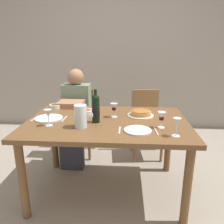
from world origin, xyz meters
TOP-DOWN VIEW (x-y plane):
  - ground_plane at (0.00, 0.00)m, footprint 8.00×8.00m
  - back_wall at (0.00, 1.98)m, footprint 8.00×0.10m
  - dining_table at (0.00, 0.00)m, footprint 1.50×1.00m
  - wine_bottle at (-0.10, -0.05)m, footprint 0.07×0.07m
  - water_pitcher at (-0.21, -0.19)m, footprint 0.16×0.11m
  - baked_tart at (0.32, 0.17)m, footprint 0.26×0.26m
  - salad_bowl at (-0.24, 0.19)m, footprint 0.16×0.16m
  - olive_bowl at (-0.61, 0.38)m, footprint 0.13×0.13m
  - wine_glass_left_diner at (0.48, -0.16)m, footprint 0.07×0.07m
  - wine_glass_right_diner at (0.06, 0.11)m, footprint 0.07×0.07m
  - wine_glass_centre at (0.57, -0.34)m, footprint 0.06×0.06m
  - wine_glass_spare at (-0.50, -0.17)m, footprint 0.07×0.07m
  - dinner_plate_left_setting at (0.27, -0.25)m, footprint 0.23×0.23m
  - dinner_plate_right_setting at (-0.56, 0.01)m, footprint 0.26×0.26m
  - fork_left_setting at (0.12, -0.25)m, footprint 0.02×0.16m
  - knife_left_setting at (0.42, -0.25)m, footprint 0.02×0.18m
  - knife_right_setting at (-0.41, 0.01)m, footprint 0.01×0.18m
  - spoon_right_setting at (-0.70, 0.01)m, footprint 0.02×0.16m
  - chair_left at (-0.45, 0.87)m, footprint 0.41×0.41m
  - diner_left at (-0.45, 0.63)m, footprint 0.34×0.51m
  - chair_right at (0.44, 0.86)m, footprint 0.44×0.44m

SIDE VIEW (x-z plane):
  - ground_plane at x=0.00m, z-range 0.00..0.00m
  - chair_left at x=-0.45m, z-range 0.06..0.93m
  - chair_right at x=0.44m, z-range 0.06..0.93m
  - diner_left at x=-0.45m, z-range 0.04..1.20m
  - dining_table at x=0.00m, z-range 0.29..1.05m
  - fork_left_setting at x=0.12m, z-range 0.76..0.76m
  - knife_left_setting at x=0.42m, z-range 0.76..0.76m
  - knife_right_setting at x=-0.41m, z-range 0.76..0.76m
  - spoon_right_setting at x=-0.70m, z-range 0.76..0.76m
  - dinner_plate_left_setting at x=0.27m, z-range 0.76..0.77m
  - dinner_plate_right_setting at x=-0.56m, z-range 0.76..0.77m
  - salad_bowl at x=-0.24m, z-range 0.76..0.81m
  - baked_tart at x=0.32m, z-range 0.76..0.82m
  - olive_bowl at x=-0.61m, z-range 0.76..0.81m
  - water_pitcher at x=-0.21m, z-range 0.75..0.94m
  - wine_glass_right_diner at x=0.06m, z-range 0.79..0.93m
  - wine_glass_left_diner at x=0.48m, z-range 0.79..0.93m
  - wine_glass_centre at x=0.57m, z-range 0.79..0.94m
  - wine_glass_spare at x=-0.50m, z-range 0.79..0.94m
  - wine_bottle at x=-0.10m, z-range 0.74..1.04m
  - back_wall at x=0.00m, z-range 0.00..2.80m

